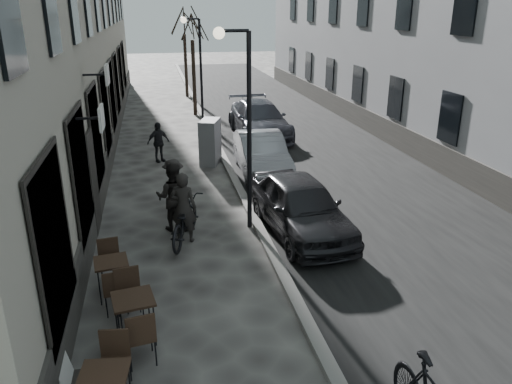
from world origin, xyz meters
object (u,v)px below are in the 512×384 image
object	(u,v)px
utility_cabinet	(210,142)
car_near	(301,206)
bicycle	(184,220)
sign_board	(60,363)
pedestrian_mid	(174,186)
bistro_set_b	(134,314)
pedestrian_far	(158,142)
streetlamp_far	(197,61)
car_far	(259,119)
bistro_set_c	(112,275)
pedestrian_near	(173,197)
car_mid	(261,154)
tree_far	(184,21)
tree_near	(192,24)
streetlamp_near	(242,109)

from	to	relation	value
utility_cabinet	car_near	bearing A→B (deg)	-56.59
utility_cabinet	bicycle	bearing A→B (deg)	-82.40
sign_board	pedestrian_mid	xyz separation A→B (m)	(2.07, 6.74, 0.33)
bistro_set_b	pedestrian_far	bearing A→B (deg)	76.97
streetlamp_far	bistro_set_b	distance (m)	16.76
pedestrian_far	car_far	world-z (taller)	car_far
sign_board	car_near	world-z (taller)	car_near
car_near	sign_board	bearing A→B (deg)	-143.03
bistro_set_b	bistro_set_c	size ratio (longest dim) A/B	1.08
bicycle	car_near	size ratio (longest dim) A/B	0.48
bicycle	pedestrian_far	bearing A→B (deg)	-67.24
pedestrian_near	car_mid	bearing A→B (deg)	-118.55
tree_far	car_near	size ratio (longest dim) A/B	1.32
tree_near	utility_cabinet	size ratio (longest dim) A/B	3.44
streetlamp_near	sign_board	distance (m)	7.06
bistro_set_c	bicycle	xyz separation A→B (m)	(1.59, 2.28, 0.07)
pedestrian_near	car_far	size ratio (longest dim) A/B	0.34
car_far	bistro_set_c	bearing A→B (deg)	-116.11
streetlamp_far	bistro_set_c	world-z (taller)	streetlamp_far
streetlamp_near	car_far	bearing A→B (deg)	75.64
streetlamp_near	pedestrian_mid	distance (m)	3.27
bistro_set_b	streetlamp_far	bearing A→B (deg)	71.00
streetlamp_near	bistro_set_c	xyz separation A→B (m)	(-3.17, -2.77, -2.68)
tree_near	sign_board	world-z (taller)	tree_near
streetlamp_near	car_near	xyz separation A→B (m)	(1.39, -0.61, -2.42)
streetlamp_far	car_mid	bearing A→B (deg)	-79.37
car_near	streetlamp_far	bearing A→B (deg)	91.09
streetlamp_near	pedestrian_mid	xyz separation A→B (m)	(-1.72, 1.43, -2.38)
streetlamp_near	tree_near	size ratio (longest dim) A/B	0.89
streetlamp_far	bistro_set_c	size ratio (longest dim) A/B	3.12
streetlamp_far	pedestrian_mid	distance (m)	10.97
bicycle	car_near	world-z (taller)	car_near
pedestrian_far	car_far	distance (m)	5.49
sign_board	utility_cabinet	size ratio (longest dim) A/B	0.67
pedestrian_far	tree_far	bearing A→B (deg)	54.91
streetlamp_near	pedestrian_far	xyz separation A→B (m)	(-2.05, 6.54, -2.40)
tree_far	bicycle	distance (m)	21.95
bicycle	pedestrian_far	size ratio (longest dim) A/B	1.38
pedestrian_far	car_near	size ratio (longest dim) A/B	0.35
car_mid	streetlamp_near	bearing A→B (deg)	-106.20
utility_cabinet	bistro_set_b	bearing A→B (deg)	-83.90
car_mid	streetlamp_far	bearing A→B (deg)	102.66
streetlamp_far	tree_near	world-z (taller)	tree_near
pedestrian_far	car_far	size ratio (longest dim) A/B	0.29
tree_near	streetlamp_far	bearing A→B (deg)	-91.38
utility_cabinet	pedestrian_near	size ratio (longest dim) A/B	0.91
pedestrian_near	car_near	distance (m)	3.31
tree_near	pedestrian_near	world-z (taller)	tree_near
bistro_set_b	pedestrian_mid	size ratio (longest dim) A/B	1.12
sign_board	bistro_set_b	bearing A→B (deg)	42.27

